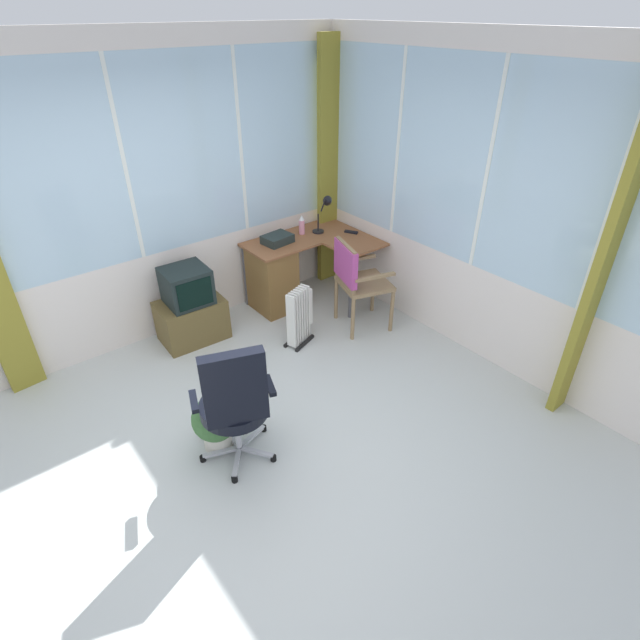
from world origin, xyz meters
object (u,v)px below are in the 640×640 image
paper_tray (277,239)px  spray_bottle (302,225)px  office_chair (235,401)px  tv_on_stand (190,309)px  desk_lamp (326,208)px  tv_remote (351,232)px  potted_plant (215,421)px  wooden_armchair (354,274)px  space_heater (300,316)px  desk (278,274)px

paper_tray → spray_bottle: bearing=6.2°
office_chair → tv_on_stand: 1.79m
desk_lamp → tv_remote: 0.39m
desk_lamp → potted_plant: desk_lamp is taller
wooden_armchair → potted_plant: wooden_armchair is taller
office_chair → tv_on_stand: office_chair is taller
tv_on_stand → potted_plant: (-0.53, -1.47, -0.10)m
tv_remote → potted_plant: tv_remote is taller
tv_remote → paper_tray: 0.85m
tv_remote → space_heater: bearing=174.0°
spray_bottle → office_chair: bearing=-137.1°
paper_tray → desk: bearing=-135.2°
office_chair → space_heater: 1.65m
office_chair → tv_on_stand: (0.47, 1.72, -0.24)m
tv_remote → office_chair: size_ratio=0.14×
office_chair → desk: bearing=48.2°
desk_lamp → wooden_armchair: 0.93m
desk_lamp → space_heater: bearing=-142.7°
wooden_armchair → tv_on_stand: 1.68m
desk_lamp → office_chair: size_ratio=0.39×
spray_bottle → tv_on_stand: 1.54m
spray_bottle → potted_plant: spray_bottle is taller
tv_on_stand → space_heater: bearing=-41.7°
potted_plant → tv_on_stand: bearing=70.2°
desk → space_heater: desk is taller
paper_tray → wooden_armchair: (0.32, -0.88, -0.17)m
office_chair → potted_plant: 0.42m
desk_lamp → tv_remote: size_ratio=2.78×
desk → tv_on_stand: size_ratio=1.62×
desk_lamp → tv_on_stand: desk_lamp is taller
tv_remote → space_heater: tv_remote is taller
desk → office_chair: bearing=-131.8°
paper_tray → office_chair: size_ratio=0.28×
desk → space_heater: size_ratio=2.11×
desk → desk_lamp: (0.65, -0.05, 0.62)m
wooden_armchair → office_chair: size_ratio=0.91×
spray_bottle → space_heater: spray_bottle is taller
tv_remote → wooden_armchair: size_ratio=0.16×
paper_tray → office_chair: office_chair is taller
office_chair → space_heater: size_ratio=1.76×
paper_tray → tv_on_stand: size_ratio=0.38×
desk_lamp → potted_plant: bearing=-147.7°
wooden_armchair → potted_plant: (-1.95, -0.62, -0.37)m
spray_bottle → office_chair: size_ratio=0.20×
desk → tv_on_stand: tv_on_stand is taller
tv_remote → office_chair: office_chair is taller
paper_tray → wooden_armchair: wooden_armchair is taller
desk → space_heater: 0.76m
office_chair → paper_tray: bearing=48.1°
space_heater → office_chair: bearing=-142.6°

